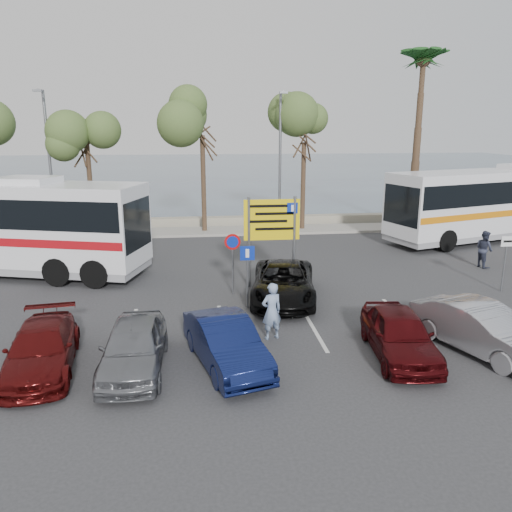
{
  "coord_description": "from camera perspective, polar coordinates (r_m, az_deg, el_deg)",
  "views": [
    {
      "loc": [
        -1.81,
        -15.75,
        6.19
      ],
      "look_at": [
        0.36,
        3.0,
        1.31
      ],
      "focal_mm": 35.0,
      "sensor_mm": 36.0,
      "label": 1
    }
  ],
  "objects": [
    {
      "name": "sign_taxi",
      "position": [
        21.33,
        26.61,
        0.01
      ],
      "size": [
        0.5,
        0.07,
        2.2
      ],
      "color": "slate",
      "rests_on": "ground"
    },
    {
      "name": "seawall",
      "position": [
        32.34,
        -3.28,
        3.97
      ],
      "size": [
        48.0,
        0.8,
        0.6
      ],
      "primitive_type": "cube",
      "color": "gray",
      "rests_on": "ground"
    },
    {
      "name": "street_lamp_right",
      "position": [
        29.7,
        2.79,
        11.4
      ],
      "size": [
        0.45,
        1.15,
        8.01
      ],
      "color": "slate",
      "rests_on": "kerb_strip"
    },
    {
      "name": "coach_bus_right",
      "position": [
        31.34,
        25.55,
        5.26
      ],
      "size": [
        13.57,
        6.79,
        4.16
      ],
      "color": "silver",
      "rests_on": "ground"
    },
    {
      "name": "car_red",
      "position": [
        14.49,
        16.08,
        -8.54
      ],
      "size": [
        1.94,
        4.02,
        1.32
      ],
      "primitive_type": "imported",
      "rotation": [
        0.0,
        0.0,
        -0.1
      ],
      "color": "#43090C",
      "rests_on": "ground"
    },
    {
      "name": "direction_sign",
      "position": [
        19.52,
        1.82,
        3.38
      ],
      "size": [
        2.2,
        0.12,
        3.6
      ],
      "color": "slate",
      "rests_on": "ground"
    },
    {
      "name": "street_lamp_left",
      "position": [
        30.43,
        -22.59,
        10.41
      ],
      "size": [
        0.45,
        1.15,
        8.01
      ],
      "color": "slate",
      "rests_on": "kerb_strip"
    },
    {
      "name": "tree_mid",
      "position": [
        29.75,
        -6.22,
        15.3
      ],
      "size": [
        3.2,
        3.2,
        8.0
      ],
      "color": "#382619",
      "rests_on": "kerb_strip"
    },
    {
      "name": "sign_parking",
      "position": [
        17.28,
        -0.99,
        -1.37
      ],
      "size": [
        0.5,
        0.07,
        2.25
      ],
      "color": "slate",
      "rests_on": "ground"
    },
    {
      "name": "tree_left",
      "position": [
        30.39,
        -18.88,
        13.39
      ],
      "size": [
        3.2,
        3.2,
        7.2
      ],
      "color": "#382619",
      "rests_on": "kerb_strip"
    },
    {
      "name": "pedestrian_near",
      "position": [
        14.96,
        1.8,
        -6.32
      ],
      "size": [
        0.74,
        0.6,
        1.75
      ],
      "primitive_type": "imported",
      "rotation": [
        0.0,
        0.0,
        3.46
      ],
      "color": "#8097BB",
      "rests_on": "ground"
    },
    {
      "name": "sea",
      "position": [
        76.02,
        -5.29,
        9.76
      ],
      "size": [
        140.0,
        140.0,
        0.0
      ],
      "primitive_type": "plane",
      "color": "#3B4A5F",
      "rests_on": "ground"
    },
    {
      "name": "palm_tree",
      "position": [
        32.8,
        18.58,
        20.22
      ],
      "size": [
        4.8,
        4.8,
        11.2
      ],
      "color": "#382619",
      "rests_on": "kerb_strip"
    },
    {
      "name": "car_blue",
      "position": [
        13.46,
        -3.46,
        -9.85
      ],
      "size": [
        2.38,
        4.17,
        1.3
      ],
      "primitive_type": "imported",
      "rotation": [
        0.0,
        0.0,
        0.27
      ],
      "color": "#0F1846",
      "rests_on": "ground"
    },
    {
      "name": "pedestrian_far",
      "position": [
        24.85,
        24.63,
        0.73
      ],
      "size": [
        0.76,
        0.91,
        1.69
      ],
      "primitive_type": "imported",
      "rotation": [
        0.0,
        0.0,
        1.73
      ],
      "color": "#2E3245",
      "rests_on": "ground"
    },
    {
      "name": "car_silver_b",
      "position": [
        15.53,
        24.37,
        -7.59
      ],
      "size": [
        2.91,
        4.46,
        1.39
      ],
      "primitive_type": "imported",
      "rotation": [
        0.0,
        0.0,
        0.38
      ],
      "color": "#9B9AA0",
      "rests_on": "ground"
    },
    {
      "name": "tree_right",
      "position": [
        30.41,
        5.56,
        14.38
      ],
      "size": [
        3.2,
        3.2,
        7.4
      ],
      "color": "#382619",
      "rests_on": "kerb_strip"
    },
    {
      "name": "kerb_strip",
      "position": [
        30.42,
        -3.05,
        2.87
      ],
      "size": [
        44.0,
        2.4,
        0.15
      ],
      "primitive_type": "cube",
      "color": "#99958B",
      "rests_on": "ground"
    },
    {
      "name": "lane_markings",
      "position": [
        16.01,
        -3.72,
        -8.28
      ],
      "size": [
        12.02,
        4.2,
        0.01
      ],
      "primitive_type": null,
      "color": "silver",
      "rests_on": "ground"
    },
    {
      "name": "sign_no_stop",
      "position": [
        18.75,
        -2.69,
        0.23
      ],
      "size": [
        0.6,
        0.08,
        2.35
      ],
      "color": "slate",
      "rests_on": "ground"
    },
    {
      "name": "car_maroon",
      "position": [
        14.36,
        -23.32,
        -9.71
      ],
      "size": [
        2.17,
        4.26,
        1.18
      ],
      "primitive_type": "imported",
      "rotation": [
        0.0,
        0.0,
        0.13
      ],
      "color": "#520D0D",
      "rests_on": "ground"
    },
    {
      "name": "car_silver_a",
      "position": [
        13.55,
        -13.8,
        -9.99
      ],
      "size": [
        1.61,
        3.94,
        1.34
      ],
      "primitive_type": "imported",
      "rotation": [
        0.0,
        0.0,
        -0.01
      ],
      "color": "slate",
      "rests_on": "ground"
    },
    {
      "name": "ground",
      "position": [
        17.02,
        -0.03,
        -6.84
      ],
      "size": [
        120.0,
        120.0,
        0.0
      ],
      "primitive_type": "plane",
      "color": "#2F2F31",
      "rests_on": "ground"
    },
    {
      "name": "suv_black",
      "position": [
        18.36,
        3.16,
        -3.02
      ],
      "size": [
        3.06,
        5.17,
        1.35
      ],
      "primitive_type": "imported",
      "rotation": [
        0.0,
        0.0,
        -0.18
      ],
      "color": "black",
      "rests_on": "ground"
    }
  ]
}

